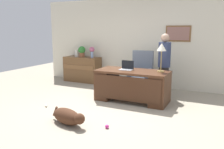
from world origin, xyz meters
TOP-DOWN VIEW (x-y plane):
  - ground_plane at (0.00, 0.00)m, footprint 12.00×12.00m
  - back_wall at (0.01, 2.60)m, footprint 7.00×0.16m
  - desk at (0.31, 0.87)m, footprint 1.76×0.82m
  - credenza at (-2.02, 2.25)m, footprint 1.24×0.50m
  - armchair at (0.19, 1.88)m, footprint 0.60×0.59m
  - person_standing at (0.90, 1.65)m, footprint 0.32×0.32m
  - dog_lying at (-0.23, -1.02)m, footprint 0.86×0.47m
  - laptop at (0.14, 0.95)m, footprint 0.32×0.22m
  - desk_lamp at (0.98, 1.02)m, footprint 0.22×0.22m
  - vase_with_flowers at (-1.63, 2.25)m, footprint 0.17×0.17m
  - vase_empty at (-2.23, 2.25)m, footprint 0.13×0.13m
  - potted_plant at (-2.02, 2.25)m, footprint 0.24×0.24m
  - dog_toy_ball at (0.51, -0.87)m, footprint 0.07×0.07m
  - dog_toy_bone at (-1.31, -0.40)m, footprint 0.14×0.13m

SIDE VIEW (x-z plane):
  - ground_plane at x=0.00m, z-range 0.00..0.00m
  - dog_toy_bone at x=-1.31m, z-range 0.00..0.05m
  - dog_toy_ball at x=0.51m, z-range 0.00..0.07m
  - dog_lying at x=-0.23m, z-range 0.00..0.30m
  - desk at x=0.31m, z-range 0.03..0.80m
  - credenza at x=-2.02m, z-range 0.00..0.84m
  - armchair at x=0.19m, z-range -0.07..1.08m
  - laptop at x=0.14m, z-range 0.71..0.94m
  - person_standing at x=0.90m, z-range 0.03..1.68m
  - vase_empty at x=-2.23m, z-range 0.84..1.08m
  - potted_plant at x=-2.02m, z-range 0.86..1.22m
  - vase_with_flowers at x=-1.63m, z-range 0.89..1.24m
  - desk_lamp at x=0.98m, z-range 0.97..1.65m
  - back_wall at x=0.01m, z-range 0.00..2.70m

